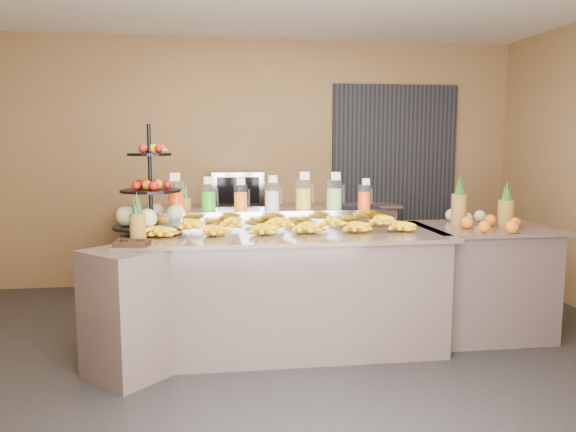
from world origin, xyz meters
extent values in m
plane|color=black|center=(0.00, 0.00, 0.00)|extent=(6.00, 6.00, 0.00)
cube|color=brown|center=(0.00, 2.51, 1.40)|extent=(6.00, 0.02, 2.80)
cube|color=black|center=(1.60, 2.46, 1.20)|extent=(1.50, 0.06, 2.20)
cube|color=#866A61|center=(0.00, 0.30, 0.45)|extent=(2.40, 0.90, 0.90)
cube|color=#866A61|center=(0.00, 0.30, 0.92)|extent=(2.50, 1.00, 0.03)
cube|color=#866A61|center=(-1.15, -0.10, 0.45)|extent=(0.71, 0.71, 0.90)
cube|color=#866A61|center=(1.70, 0.40, 0.45)|extent=(1.00, 0.80, 0.90)
cube|color=#866A61|center=(1.70, 0.40, 0.92)|extent=(1.08, 0.88, 0.03)
cube|color=#866A61|center=(0.00, 2.25, 0.45)|extent=(3.00, 0.50, 0.90)
cube|color=#866A61|center=(0.00, 2.25, 0.92)|extent=(3.10, 0.55, 0.03)
cube|color=gray|center=(-0.07, 0.58, 1.01)|extent=(1.85, 0.30, 0.15)
cylinder|color=silver|center=(-0.85, 0.58, 1.20)|extent=(0.13, 0.13, 0.24)
cylinder|color=#FB3B00|center=(-0.85, 0.58, 1.16)|extent=(0.12, 0.12, 0.17)
cylinder|color=gray|center=(-0.86, 0.59, 1.26)|extent=(0.01, 0.01, 0.29)
cube|color=white|center=(-0.85, 0.52, 1.36)|extent=(0.08, 0.02, 0.07)
cylinder|color=silver|center=(-0.59, 0.58, 1.19)|extent=(0.12, 0.12, 0.22)
cylinder|color=#1FBB11|center=(-0.59, 0.58, 1.15)|extent=(0.11, 0.11, 0.15)
cylinder|color=gray|center=(-0.60, 0.59, 1.24)|extent=(0.01, 0.01, 0.26)
cube|color=white|center=(-0.59, 0.53, 1.33)|extent=(0.07, 0.02, 0.06)
cylinder|color=silver|center=(-0.33, 0.58, 1.18)|extent=(0.11, 0.11, 0.21)
cylinder|color=orange|center=(-0.33, 0.58, 1.15)|extent=(0.11, 0.11, 0.14)
cylinder|color=gray|center=(-0.34, 0.59, 1.23)|extent=(0.01, 0.01, 0.25)
cube|color=white|center=(-0.33, 0.53, 1.32)|extent=(0.07, 0.02, 0.06)
cylinder|color=silver|center=(-0.07, 0.58, 1.19)|extent=(0.12, 0.12, 0.22)
cylinder|color=silver|center=(-0.07, 0.58, 1.16)|extent=(0.11, 0.11, 0.15)
cylinder|color=gray|center=(-0.08, 0.59, 1.24)|extent=(0.01, 0.01, 0.26)
cube|color=white|center=(-0.07, 0.52, 1.33)|extent=(0.07, 0.02, 0.06)
cylinder|color=silver|center=(0.19, 0.58, 1.20)|extent=(0.13, 0.13, 0.24)
cylinder|color=gold|center=(0.19, 0.58, 1.16)|extent=(0.12, 0.12, 0.17)
cylinder|color=gray|center=(0.18, 0.59, 1.26)|extent=(0.01, 0.01, 0.29)
cube|color=white|center=(0.19, 0.52, 1.36)|extent=(0.08, 0.02, 0.07)
cylinder|color=silver|center=(0.45, 0.58, 1.20)|extent=(0.13, 0.13, 0.24)
cylinder|color=#7ECD4E|center=(0.45, 0.58, 1.16)|extent=(0.12, 0.12, 0.16)
cylinder|color=gray|center=(0.44, 0.59, 1.26)|extent=(0.01, 0.01, 0.28)
cube|color=white|center=(0.45, 0.52, 1.35)|extent=(0.08, 0.02, 0.07)
cylinder|color=silver|center=(0.71, 0.58, 1.18)|extent=(0.11, 0.11, 0.20)
cylinder|color=#F43F00|center=(0.71, 0.58, 1.15)|extent=(0.10, 0.10, 0.13)
cylinder|color=gray|center=(0.70, 0.59, 1.22)|extent=(0.01, 0.01, 0.23)
cube|color=white|center=(0.71, 0.53, 1.30)|extent=(0.06, 0.02, 0.05)
ellipsoid|color=yellow|center=(-0.95, 0.27, 0.98)|extent=(0.25, 0.19, 0.11)
ellipsoid|color=yellow|center=(-0.58, 0.27, 0.98)|extent=(0.25, 0.19, 0.11)
ellipsoid|color=yellow|center=(-0.21, 0.27, 0.98)|extent=(0.25, 0.19, 0.11)
ellipsoid|color=yellow|center=(0.17, 0.27, 0.98)|extent=(0.25, 0.19, 0.11)
ellipsoid|color=yellow|center=(0.54, 0.27, 0.98)|extent=(0.25, 0.19, 0.11)
ellipsoid|color=yellow|center=(0.91, 0.27, 0.98)|extent=(0.25, 0.19, 0.11)
ellipsoid|color=yellow|center=(-0.76, 0.27, 1.06)|extent=(0.21, 0.17, 0.10)
ellipsoid|color=yellow|center=(-0.39, 0.27, 1.06)|extent=(0.21, 0.17, 0.10)
ellipsoid|color=yellow|center=(-0.02, 0.27, 1.06)|extent=(0.21, 0.17, 0.10)
ellipsoid|color=yellow|center=(0.35, 0.27, 1.06)|extent=(0.21, 0.17, 0.10)
ellipsoid|color=yellow|center=(0.72, 0.27, 1.06)|extent=(0.21, 0.17, 0.10)
cylinder|color=black|center=(-1.03, 0.45, 1.35)|extent=(0.03, 0.03, 0.84)
cylinder|color=black|center=(-1.03, 0.45, 0.98)|extent=(0.67, 0.67, 0.02)
cylinder|color=black|center=(-1.03, 0.45, 1.26)|extent=(0.52, 0.52, 0.02)
cylinder|color=black|center=(-1.03, 0.45, 1.54)|extent=(0.38, 0.38, 0.02)
sphere|color=beige|center=(-0.85, 0.45, 1.07)|extent=(0.16, 0.16, 0.16)
sphere|color=maroon|center=(-0.90, 0.45, 1.30)|extent=(0.07, 0.07, 0.07)
sphere|color=orange|center=(-1.13, 0.45, 1.03)|extent=(0.08, 0.08, 0.08)
cube|color=black|center=(-1.11, -0.12, 0.95)|extent=(0.24, 0.19, 0.03)
cylinder|color=brown|center=(-1.09, 0.09, 1.03)|extent=(0.11, 0.11, 0.19)
cone|color=#1C4C19|center=(-1.09, 0.09, 1.20)|extent=(0.06, 0.06, 0.16)
cylinder|color=brown|center=(-0.80, 0.73, 1.05)|extent=(0.13, 0.13, 0.24)
cone|color=#1C4C19|center=(-0.80, 0.73, 1.25)|extent=(0.06, 0.06, 0.16)
cylinder|color=brown|center=(1.51, 0.47, 1.06)|extent=(0.14, 0.14, 0.26)
cylinder|color=brown|center=(1.88, 0.36, 1.04)|extent=(0.13, 0.13, 0.22)
ellipsoid|color=orange|center=(1.68, 0.20, 0.98)|extent=(0.40, 0.26, 0.10)
cube|color=gray|center=(-0.27, 2.25, 1.12)|extent=(0.57, 0.40, 0.38)
camera|label=1|loc=(-0.57, -4.00, 1.62)|focal=35.00mm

